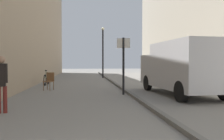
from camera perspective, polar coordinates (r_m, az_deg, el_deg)
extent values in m
plane|color=gray|center=(13.55, -4.90, -4.35)|extent=(80.00, 80.00, 0.00)
cube|color=#615F5B|center=(13.69, 1.74, -4.02)|extent=(0.16, 40.00, 0.12)
cylinder|color=maroon|center=(7.39, -25.10, -6.72)|extent=(0.12, 0.12, 0.78)
cube|color=black|center=(7.33, -25.83, -1.12)|extent=(0.25, 0.22, 0.66)
cylinder|color=black|center=(7.31, -24.91, -0.72)|extent=(0.09, 0.09, 0.56)
sphere|color=#9E755B|center=(7.32, -25.88, 2.32)|extent=(0.22, 0.22, 0.22)
cube|color=#B7B7BC|center=(10.24, 18.41, 1.13)|extent=(2.28, 3.87, 2.02)
cube|color=#B7B7BC|center=(12.58, 12.60, 0.15)|extent=(2.13, 1.59, 1.52)
cube|color=black|center=(13.05, 11.72, 1.69)|extent=(1.71, 0.15, 0.67)
cylinder|color=black|center=(12.15, 8.87, -3.19)|extent=(0.27, 0.81, 0.80)
cylinder|color=black|center=(12.89, 16.59, -2.96)|extent=(0.27, 0.81, 0.80)
cylinder|color=black|center=(8.84, 16.86, -5.16)|extent=(0.27, 0.81, 0.80)
cylinder|color=black|center=(10.42, 2.87, 0.94)|extent=(0.10, 0.10, 2.60)
cube|color=white|center=(10.46, 2.88, 6.71)|extent=(0.59, 0.18, 0.44)
cylinder|color=black|center=(21.48, -2.29, 3.97)|extent=(0.14, 0.14, 4.50)
sphere|color=beige|center=(21.69, -2.30, 10.24)|extent=(0.28, 0.28, 0.28)
torus|color=black|center=(16.04, -15.64, -2.15)|extent=(0.08, 0.72, 0.72)
torus|color=black|center=(15.01, -16.37, -2.43)|extent=(0.08, 0.72, 0.72)
cylinder|color=#335138|center=(15.52, -16.00, -1.73)|extent=(0.08, 0.95, 0.05)
cylinder|color=#335138|center=(15.32, -16.14, -0.95)|extent=(0.04, 0.04, 0.40)
cube|color=black|center=(15.31, -16.15, -0.13)|extent=(0.11, 0.24, 0.06)
cylinder|color=brown|center=(12.30, -15.23, -3.99)|extent=(0.04, 0.04, 0.45)
cylinder|color=brown|center=(12.49, -16.72, -3.92)|extent=(0.04, 0.04, 0.45)
cylinder|color=brown|center=(12.62, -14.38, -3.84)|extent=(0.04, 0.04, 0.45)
cylinder|color=brown|center=(12.81, -15.85, -3.77)|extent=(0.04, 0.04, 0.45)
cube|color=brown|center=(12.53, -15.55, -2.76)|extent=(0.57, 0.57, 0.04)
cube|color=brown|center=(12.69, -15.11, -1.59)|extent=(0.42, 0.20, 0.45)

